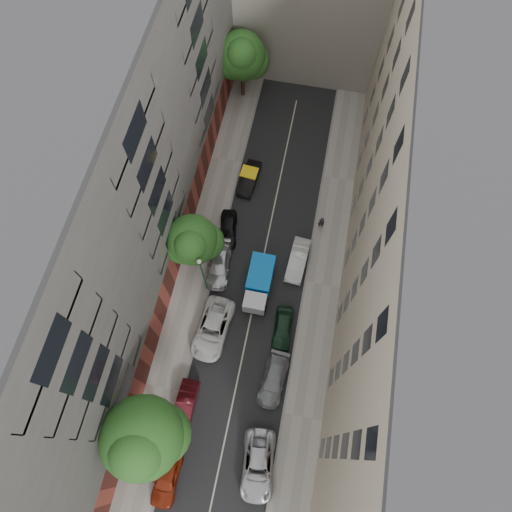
% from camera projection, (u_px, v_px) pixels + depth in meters
% --- Properties ---
extents(ground, '(120.00, 120.00, 0.00)m').
position_uv_depth(ground, '(260.00, 273.00, 39.83)').
color(ground, '#4C4C49').
rests_on(ground, ground).
extents(road_surface, '(8.00, 44.00, 0.02)m').
position_uv_depth(road_surface, '(260.00, 273.00, 39.82)').
color(road_surface, black).
rests_on(road_surface, ground).
extents(sidewalk_left, '(3.00, 44.00, 0.15)m').
position_uv_depth(sidewalk_left, '(199.00, 262.00, 40.19)').
color(sidewalk_left, gray).
rests_on(sidewalk_left, ground).
extents(sidewalk_right, '(3.00, 44.00, 0.15)m').
position_uv_depth(sidewalk_right, '(322.00, 285.00, 39.32)').
color(sidewalk_right, gray).
rests_on(sidewalk_right, ground).
extents(building_left, '(8.00, 44.00, 20.00)m').
position_uv_depth(building_left, '(105.00, 192.00, 31.53)').
color(building_left, '#464442').
rests_on(building_left, ground).
extents(building_right, '(8.00, 44.00, 20.00)m').
position_uv_depth(building_right, '(426.00, 248.00, 29.80)').
color(building_right, tan).
rests_on(building_right, ground).
extents(tarp_truck, '(1.98, 4.86, 2.25)m').
position_uv_depth(tarp_truck, '(259.00, 283.00, 38.15)').
color(tarp_truck, black).
rests_on(tarp_truck, ground).
extents(car_left_0, '(1.76, 4.23, 1.43)m').
position_uv_depth(car_left_0, '(167.00, 476.00, 32.77)').
color(car_left_0, maroon).
rests_on(car_left_0, ground).
extents(car_left_1, '(1.37, 3.90, 1.29)m').
position_uv_depth(car_left_1, '(185.00, 405.00, 34.80)').
color(car_left_1, '#490E15').
rests_on(car_left_1, ground).
extents(car_left_2, '(2.94, 5.62, 1.51)m').
position_uv_depth(car_left_2, '(213.00, 329.00, 37.08)').
color(car_left_2, silver).
rests_on(car_left_2, ground).
extents(car_left_3, '(2.31, 4.77, 1.34)m').
position_uv_depth(car_left_3, '(219.00, 265.00, 39.42)').
color(car_left_3, silver).
rests_on(car_left_3, ground).
extents(car_left_4, '(2.13, 3.98, 1.29)m').
position_uv_depth(car_left_4, '(228.00, 229.00, 40.86)').
color(car_left_4, black).
rests_on(car_left_4, ground).
extents(car_left_5, '(1.72, 4.05, 1.30)m').
position_uv_depth(car_left_5, '(249.00, 178.00, 42.99)').
color(car_left_5, black).
rests_on(car_left_5, ground).
extents(car_right_0, '(2.90, 5.31, 1.41)m').
position_uv_depth(car_right_0, '(258.00, 465.00, 33.07)').
color(car_right_0, '#B7B7BC').
rests_on(car_right_0, ground).
extents(car_right_1, '(2.16, 4.56, 1.28)m').
position_uv_depth(car_right_1, '(274.00, 380.00, 35.56)').
color(car_right_1, slate).
rests_on(car_right_1, ground).
extents(car_right_2, '(1.70, 3.87, 1.30)m').
position_uv_depth(car_right_2, '(283.00, 328.00, 37.21)').
color(car_right_2, '#15301E').
rests_on(car_right_2, ground).
extents(car_right_3, '(1.74, 4.30, 1.39)m').
position_uv_depth(car_right_3, '(298.00, 260.00, 39.58)').
color(car_right_3, silver).
rests_on(car_right_3, ground).
extents(tree_near, '(5.50, 5.26, 9.28)m').
position_uv_depth(tree_near, '(144.00, 440.00, 28.50)').
color(tree_near, '#382619').
rests_on(tree_near, sidewalk_left).
extents(tree_mid, '(4.56, 4.17, 6.94)m').
position_uv_depth(tree_mid, '(193.00, 242.00, 35.77)').
color(tree_mid, '#382619').
rests_on(tree_mid, sidewalk_left).
extents(tree_far, '(4.93, 4.59, 7.49)m').
position_uv_depth(tree_far, '(242.00, 58.00, 43.17)').
color(tree_far, '#382619').
rests_on(tree_far, sidewalk_left).
extents(lamp_post, '(0.36, 0.36, 6.04)m').
position_uv_depth(lamp_post, '(202.00, 272.00, 35.68)').
color(lamp_post, '#1B6137').
rests_on(lamp_post, sidewalk_left).
extents(pedestrian, '(0.58, 0.39, 1.55)m').
position_uv_depth(pedestrian, '(321.00, 222.00, 40.80)').
color(pedestrian, black).
rests_on(pedestrian, sidewalk_right).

